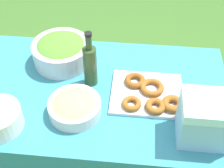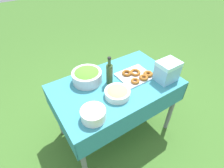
{
  "view_description": "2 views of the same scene",
  "coord_description": "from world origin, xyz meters",
  "px_view_note": "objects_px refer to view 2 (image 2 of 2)",
  "views": [
    {
      "loc": [
        0.17,
        -1.04,
        1.86
      ],
      "look_at": [
        0.07,
        -0.05,
        0.87
      ],
      "focal_mm": 50.0,
      "sensor_mm": 36.0,
      "label": 1
    },
    {
      "loc": [
        -0.77,
        -1.09,
        1.91
      ],
      "look_at": [
        -0.07,
        -0.04,
        0.83
      ],
      "focal_mm": 28.0,
      "sensor_mm": 36.0,
      "label": 2
    }
  ],
  "objects_px": {
    "donut_platter": "(136,75)",
    "plate_stack": "(93,114)",
    "salad_bowl": "(87,76)",
    "olive_oil_bottle": "(109,73)",
    "pasta_bowl": "(117,93)",
    "cooler_box": "(167,71)"
  },
  "relations": [
    {
      "from": "donut_platter",
      "to": "plate_stack",
      "type": "xyz_separation_m",
      "value": [
        -0.64,
        -0.23,
        0.03
      ]
    },
    {
      "from": "donut_platter",
      "to": "salad_bowl",
      "type": "bearing_deg",
      "value": 154.73
    },
    {
      "from": "olive_oil_bottle",
      "to": "pasta_bowl",
      "type": "bearing_deg",
      "value": -102.26
    },
    {
      "from": "salad_bowl",
      "to": "donut_platter",
      "type": "xyz_separation_m",
      "value": [
        0.46,
        -0.22,
        -0.05
      ]
    },
    {
      "from": "cooler_box",
      "to": "plate_stack",
      "type": "bearing_deg",
      "value": -177.73
    },
    {
      "from": "pasta_bowl",
      "to": "olive_oil_bottle",
      "type": "height_order",
      "value": "olive_oil_bottle"
    },
    {
      "from": "plate_stack",
      "to": "cooler_box",
      "type": "xyz_separation_m",
      "value": [
        0.86,
        0.03,
        0.06
      ]
    },
    {
      "from": "salad_bowl",
      "to": "plate_stack",
      "type": "height_order",
      "value": "salad_bowl"
    },
    {
      "from": "cooler_box",
      "to": "donut_platter",
      "type": "bearing_deg",
      "value": 138.29
    },
    {
      "from": "donut_platter",
      "to": "olive_oil_bottle",
      "type": "relative_size",
      "value": 1.2
    },
    {
      "from": "salad_bowl",
      "to": "donut_platter",
      "type": "relative_size",
      "value": 0.84
    },
    {
      "from": "salad_bowl",
      "to": "pasta_bowl",
      "type": "relative_size",
      "value": 1.26
    },
    {
      "from": "pasta_bowl",
      "to": "plate_stack",
      "type": "height_order",
      "value": "plate_stack"
    },
    {
      "from": "pasta_bowl",
      "to": "plate_stack",
      "type": "bearing_deg",
      "value": -160.82
    },
    {
      "from": "salad_bowl",
      "to": "cooler_box",
      "type": "bearing_deg",
      "value": -31.37
    },
    {
      "from": "pasta_bowl",
      "to": "donut_platter",
      "type": "distance_m",
      "value": 0.35
    },
    {
      "from": "plate_stack",
      "to": "olive_oil_bottle",
      "type": "bearing_deg",
      "value": 41.09
    },
    {
      "from": "salad_bowl",
      "to": "plate_stack",
      "type": "xyz_separation_m",
      "value": [
        -0.18,
        -0.45,
        -0.02
      ]
    },
    {
      "from": "salad_bowl",
      "to": "olive_oil_bottle",
      "type": "bearing_deg",
      "value": -39.47
    },
    {
      "from": "pasta_bowl",
      "to": "plate_stack",
      "type": "distance_m",
      "value": 0.33
    },
    {
      "from": "salad_bowl",
      "to": "cooler_box",
      "type": "height_order",
      "value": "cooler_box"
    },
    {
      "from": "salad_bowl",
      "to": "cooler_box",
      "type": "xyz_separation_m",
      "value": [
        0.68,
        -0.42,
        0.04
      ]
    }
  ]
}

